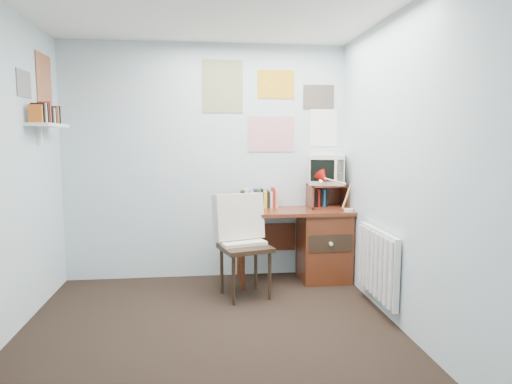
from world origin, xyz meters
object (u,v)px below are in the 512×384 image
(desk_lamp, at_px, (349,193))
(radiator, at_px, (378,263))
(wall_shelf, at_px, (48,125))
(tv_riser, at_px, (327,196))
(desk_chair, at_px, (245,248))
(desk, at_px, (318,242))
(crt_tv, at_px, (327,168))

(desk_lamp, xyz_separation_m, radiator, (0.02, -0.75, -0.53))
(desk_lamp, height_order, wall_shelf, wall_shelf)
(tv_riser, bearing_deg, desk_chair, -149.34)
(desk_chair, xyz_separation_m, radiator, (1.11, -0.48, -0.05))
(desk, xyz_separation_m, crt_tv, (0.12, 0.13, 0.78))
(desk_chair, relative_size, wall_shelf, 1.53)
(desk_lamp, xyz_separation_m, tv_riser, (-0.15, 0.29, -0.06))
(crt_tv, height_order, radiator, crt_tv)
(desk_lamp, bearing_deg, radiator, -99.42)
(desk, relative_size, radiator, 1.50)
(radiator, bearing_deg, desk_chair, 156.71)
(tv_riser, relative_size, wall_shelf, 0.65)
(desk, bearing_deg, desk_lamp, -33.49)
(desk, distance_m, radiator, 0.97)
(desk_lamp, distance_m, tv_riser, 0.33)
(crt_tv, distance_m, wall_shelf, 2.77)
(radiator, bearing_deg, tv_riser, 99.28)
(desk_chair, height_order, desk_lamp, desk_lamp)
(desk_lamp, height_order, crt_tv, crt_tv)
(desk, height_order, tv_riser, tv_riser)
(desk_lamp, bearing_deg, crt_tv, 104.92)
(desk_chair, distance_m, tv_riser, 1.17)
(crt_tv, xyz_separation_m, wall_shelf, (-2.69, -0.51, 0.43))
(desk, relative_size, desk_chair, 1.26)
(desk, xyz_separation_m, desk_chair, (-0.83, -0.45, 0.07))
(desk, height_order, crt_tv, crt_tv)
(desk, height_order, desk_lamp, desk_lamp)
(tv_riser, height_order, radiator, tv_riser)
(desk, distance_m, tv_riser, 0.51)
(radiator, bearing_deg, wall_shelf, 169.11)
(radiator, bearing_deg, desk, 107.24)
(tv_riser, bearing_deg, desk, -137.04)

